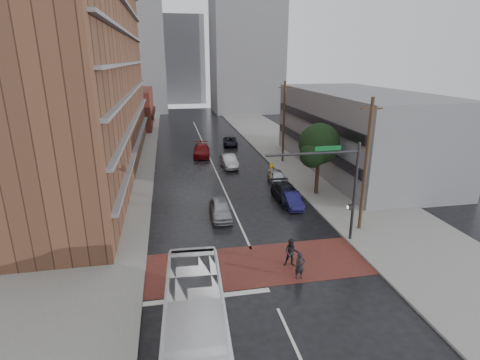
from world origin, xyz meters
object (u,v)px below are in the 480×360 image
object	(u,v)px
car_travel_a	(220,209)
pedestrian_a	(300,266)
suv_travel	(230,141)
pedestrian_b	(291,253)
car_parked_far	(277,177)
car_travel_b	(229,161)
transit_bus	(196,335)
car_parked_near	(292,200)
car_parked_mid	(287,193)
car_travel_c	(202,150)

from	to	relation	value
car_travel_a	pedestrian_a	bearing A→B (deg)	-69.12
pedestrian_a	suv_travel	bearing A→B (deg)	83.39
pedestrian_b	car_parked_far	world-z (taller)	pedestrian_b
pedestrian_a	suv_travel	size ratio (longest dim) A/B	0.38
pedestrian_b	car_travel_b	xyz separation A→B (m)	(-0.23, 23.01, -0.17)
transit_bus	car_parked_near	size ratio (longest dim) A/B	2.89
suv_travel	pedestrian_b	bearing A→B (deg)	-86.17
car_parked_near	car_parked_mid	world-z (taller)	car_parked_mid
car_parked_mid	car_parked_far	bearing A→B (deg)	83.22
car_parked_mid	car_parked_far	xyz separation A→B (m)	(0.56, 5.04, -0.04)
transit_bus	car_travel_a	bearing A→B (deg)	81.34
pedestrian_a	car_parked_near	world-z (taller)	pedestrian_a
pedestrian_b	car_travel_b	world-z (taller)	pedestrian_b
car_parked_near	car_parked_far	bearing A→B (deg)	87.94
transit_bus	car_parked_far	xyz separation A→B (m)	(10.23, 23.00, -0.87)
transit_bus	pedestrian_a	size ratio (longest dim) A/B	6.50
pedestrian_b	suv_travel	bearing A→B (deg)	102.08
suv_travel	car_parked_mid	xyz separation A→B (m)	(1.33, -23.58, 0.10)
car_travel_a	car_parked_mid	world-z (taller)	car_parked_mid
car_travel_b	car_parked_mid	bearing A→B (deg)	-76.72
suv_travel	car_parked_far	size ratio (longest dim) A/B	1.13
car_travel_a	car_travel_c	bearing A→B (deg)	91.03
pedestrian_a	car_parked_near	bearing A→B (deg)	70.33
pedestrian_a	suv_travel	distance (m)	36.08
car_travel_c	car_parked_mid	world-z (taller)	car_travel_c
pedestrian_b	car_parked_near	bearing A→B (deg)	86.67
transit_bus	car_travel_c	distance (m)	36.25
pedestrian_a	car_travel_a	xyz separation A→B (m)	(-3.36, 9.82, -0.13)
transit_bus	car_travel_a	distance (m)	15.66
car_travel_b	car_parked_mid	size ratio (longest dim) A/B	0.91
transit_bus	pedestrian_b	world-z (taller)	transit_bus
pedestrian_a	car_travel_c	xyz separation A→B (m)	(-3.01, 30.57, -0.08)
transit_bus	car_travel_b	bearing A→B (deg)	81.24
pedestrian_b	car_parked_mid	bearing A→B (deg)	88.98
car_travel_b	car_parked_far	world-z (taller)	car_travel_b
car_travel_a	car_parked_far	distance (m)	10.43
pedestrian_a	car_travel_a	world-z (taller)	pedestrian_a
pedestrian_b	car_parked_far	xyz separation A→B (m)	(3.74, 16.02, -0.24)
transit_bus	car_parked_mid	xyz separation A→B (m)	(9.67, 17.96, -0.82)
car_travel_b	car_parked_mid	distance (m)	12.50
suv_travel	car_parked_near	world-z (taller)	car_parked_near
car_travel_a	car_travel_c	world-z (taller)	car_travel_c
transit_bus	car_parked_far	bearing A→B (deg)	69.05
car_travel_c	car_parked_mid	xyz separation A→B (m)	(6.15, -18.11, -0.04)
transit_bus	car_travel_a	size ratio (longest dim) A/B	2.61
transit_bus	car_travel_c	size ratio (longest dim) A/B	2.09
car_parked_near	car_parked_far	world-z (taller)	car_parked_far
car_travel_c	transit_bus	bearing A→B (deg)	-89.68
car_parked_far	car_travel_c	bearing A→B (deg)	120.39
pedestrian_a	car_travel_c	distance (m)	30.72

